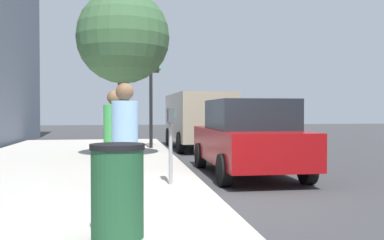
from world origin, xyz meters
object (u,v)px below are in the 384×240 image
(pedestrian_bystander, at_px, (125,132))
(traffic_signal, at_px, (154,82))
(parked_sedan_near, at_px, (248,137))
(parking_meter, at_px, (171,130))
(street_tree, at_px, (123,38))
(pedestrian_at_meter, at_px, (114,131))
(trash_bin, at_px, (117,191))
(parked_van_far, at_px, (198,117))

(pedestrian_bystander, bearing_deg, traffic_signal, 5.57)
(pedestrian_bystander, distance_m, parked_sedan_near, 4.38)
(traffic_signal, bearing_deg, parking_meter, 178.64)
(street_tree, bearing_deg, parked_sedan_near, -135.21)
(parking_meter, height_order, pedestrian_at_meter, pedestrian_at_meter)
(parking_meter, bearing_deg, parked_sedan_near, -47.92)
(parking_meter, distance_m, trash_bin, 3.44)
(parking_meter, bearing_deg, traffic_signal, -1.36)
(parking_meter, xyz_separation_m, parked_van_far, (8.91, -2.00, 0.09))
(pedestrian_bystander, xyz_separation_m, parked_van_far, (10.44, -2.83, 0.06))
(pedestrian_at_meter, xyz_separation_m, pedestrian_bystander, (-1.23, -0.18, 0.04))
(parked_sedan_near, relative_size, street_tree, 0.91)
(parking_meter, xyz_separation_m, street_tree, (4.71, 0.89, 2.45))
(street_tree, bearing_deg, pedestrian_bystander, -179.46)
(pedestrian_bystander, height_order, trash_bin, pedestrian_bystander)
(pedestrian_at_meter, bearing_deg, traffic_signal, 69.87)
(parked_sedan_near, height_order, trash_bin, parked_sedan_near)
(street_tree, xyz_separation_m, traffic_signal, (3.24, -1.08, -1.04))
(parked_sedan_near, distance_m, parked_van_far, 7.11)
(pedestrian_bystander, relative_size, traffic_signal, 0.49)
(parked_sedan_near, relative_size, traffic_signal, 1.22)
(pedestrian_bystander, bearing_deg, parked_van_far, -3.45)
(street_tree, distance_m, trash_bin, 8.52)
(pedestrian_at_meter, xyz_separation_m, parked_sedan_near, (2.10, -3.01, -0.27))
(parked_van_far, bearing_deg, parking_meter, 167.36)
(parking_meter, bearing_deg, trash_bin, 164.52)
(pedestrian_bystander, bearing_deg, street_tree, 12.27)
(pedestrian_at_meter, bearing_deg, street_tree, 76.77)
(trash_bin, bearing_deg, parked_van_far, -13.41)
(pedestrian_bystander, relative_size, street_tree, 0.37)
(parked_van_far, relative_size, trash_bin, 5.19)
(trash_bin, bearing_deg, street_tree, -0.11)
(parked_sedan_near, bearing_deg, pedestrian_bystander, 139.64)
(pedestrian_bystander, bearing_deg, parked_sedan_near, -28.63)
(pedestrian_at_meter, xyz_separation_m, parked_van_far, (9.20, -3.01, 0.09))
(traffic_signal, bearing_deg, pedestrian_at_meter, 171.68)
(street_tree, bearing_deg, parked_van_far, -34.58)
(pedestrian_at_meter, distance_m, traffic_signal, 8.45)
(parking_meter, xyz_separation_m, trash_bin, (-3.28, 0.91, -0.51))
(pedestrian_at_meter, xyz_separation_m, traffic_signal, (8.25, -1.21, 1.41))
(parking_meter, relative_size, parked_sedan_near, 0.32)
(parking_meter, distance_m, parked_van_far, 9.13)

